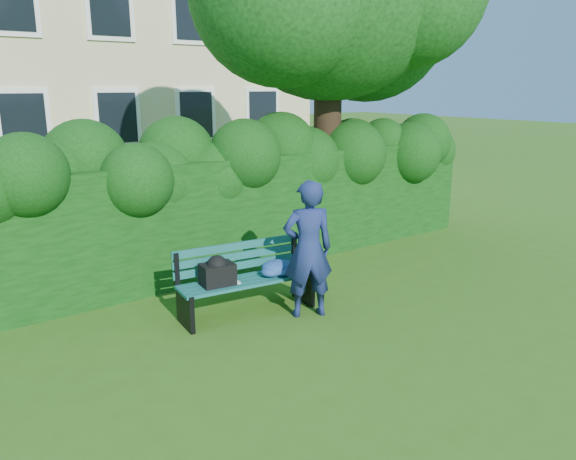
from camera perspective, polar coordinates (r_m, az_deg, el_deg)
ground at (r=7.52m, az=2.77°, el=-7.95°), size 80.00×80.00×0.00m
hedge at (r=8.97m, az=-6.15°, el=1.74°), size 10.00×1.00×1.80m
park_bench at (r=7.23m, az=-4.18°, el=-4.62°), size 1.83×0.77×0.89m
man_reading at (r=7.03m, az=2.05°, el=-1.96°), size 0.75×0.64×1.76m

